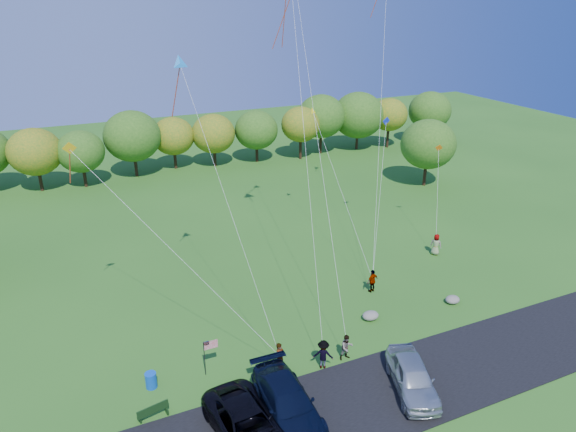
# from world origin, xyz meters

# --- Properties ---
(ground) EXTENTS (140.00, 140.00, 0.00)m
(ground) POSITION_xyz_m (0.00, 0.00, 0.00)
(ground) COLOR #2A601B
(ground) RESTS_ON ground
(asphalt_lane) EXTENTS (44.00, 6.00, 0.06)m
(asphalt_lane) POSITION_xyz_m (0.00, -4.00, 0.03)
(asphalt_lane) COLOR black
(asphalt_lane) RESTS_ON ground
(treeline) EXTENTS (75.60, 26.99, 8.45)m
(treeline) POSITION_xyz_m (-2.04, 35.79, 4.79)
(treeline) COLOR #331D12
(treeline) RESTS_ON ground
(minivan_dark) EXTENTS (3.22, 6.13, 1.65)m
(minivan_dark) POSITION_xyz_m (-6.44, -4.00, 0.88)
(minivan_dark) COLOR black
(minivan_dark) RESTS_ON asphalt_lane
(minivan_navy) EXTENTS (2.50, 5.90, 1.70)m
(minivan_navy) POSITION_xyz_m (-4.08, -3.37, 0.91)
(minivan_navy) COLOR black
(minivan_navy) RESTS_ON asphalt_lane
(minivan_silver) EXTENTS (3.48, 5.29, 1.67)m
(minivan_silver) POSITION_xyz_m (2.76, -4.38, 0.90)
(minivan_silver) COLOR #B1B9BC
(minivan_silver) RESTS_ON asphalt_lane
(flyer_a) EXTENTS (0.79, 0.72, 1.82)m
(flyer_a) POSITION_xyz_m (-3.07, -0.04, 0.91)
(flyer_a) COLOR #4C4C59
(flyer_a) RESTS_ON ground
(flyer_b) EXTENTS (0.79, 0.62, 1.61)m
(flyer_b) POSITION_xyz_m (0.88, -0.67, 0.81)
(flyer_b) COLOR #4C4C59
(flyer_b) RESTS_ON ground
(flyer_c) EXTENTS (1.33, 1.18, 1.79)m
(flyer_c) POSITION_xyz_m (-0.72, -0.80, 0.90)
(flyer_c) COLOR #4C4C59
(flyer_c) RESTS_ON ground
(flyer_d) EXTENTS (1.10, 0.68, 1.75)m
(flyer_d) POSITION_xyz_m (6.31, 5.06, 0.88)
(flyer_d) COLOR #4C4C59
(flyer_d) RESTS_ON ground
(flyer_e) EXTENTS (0.99, 1.04, 1.80)m
(flyer_e) POSITION_xyz_m (14.20, 7.89, 0.90)
(flyer_e) COLOR #4C4C59
(flyer_e) RESTS_ON ground
(park_bench) EXTENTS (1.61, 0.55, 0.90)m
(park_bench) POSITION_xyz_m (-10.29, -0.79, 0.48)
(park_bench) COLOR black
(park_bench) RESTS_ON ground
(trash_barrel) EXTENTS (0.61, 0.61, 0.92)m
(trash_barrel) POSITION_xyz_m (-9.96, 1.55, 0.46)
(trash_barrel) COLOR blue
(trash_barrel) RESTS_ON ground
(flag_assembly) EXTENTS (0.83, 0.53, 2.23)m
(flag_assembly) POSITION_xyz_m (-6.78, 1.32, 1.65)
(flag_assembly) COLOR black
(flag_assembly) RESTS_ON ground
(boulder_near) EXTENTS (1.12, 0.88, 0.56)m
(boulder_near) POSITION_xyz_m (4.34, 2.16, 0.28)
(boulder_near) COLOR gray
(boulder_near) RESTS_ON ground
(boulder_far) EXTENTS (1.02, 0.85, 0.53)m
(boulder_far) POSITION_xyz_m (10.58, 1.52, 0.27)
(boulder_far) COLOR slate
(boulder_far) RESTS_ON ground
(kites_aloft) EXTENTS (29.30, 10.48, 14.93)m
(kites_aloft) POSITION_xyz_m (3.40, 11.67, 18.50)
(kites_aloft) COLOR orange
(kites_aloft) RESTS_ON ground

